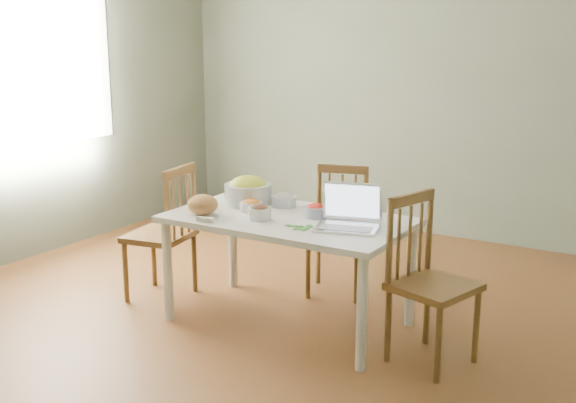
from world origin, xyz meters
The scene contains 19 objects.
floor centered at (0.00, 0.00, 0.00)m, with size 5.00×5.00×0.00m, color brown.
wall_back centered at (0.00, 2.50, 1.35)m, with size 5.00×0.00×2.70m, color #596853.
wall_left centered at (-2.50, 0.00, 1.35)m, with size 0.00×5.00×2.70m, color #596853.
window_left centered at (-2.48, 0.30, 1.50)m, with size 0.04×1.60×1.20m, color white.
dining_table centered at (0.02, 0.06, 0.35)m, with size 1.48×0.83×0.69m, color white, non-canonical shape.
chair_far centered at (0.04, 0.69, 0.45)m, with size 0.39×0.38×0.89m, color #4B3111, non-canonical shape.
chair_left centered at (-0.97, -0.01, 0.47)m, with size 0.41×0.39×0.94m, color #4B3111, non-canonical shape.
chair_right centered at (0.99, 0.00, 0.47)m, with size 0.42×0.40×0.94m, color #4B3111, non-canonical shape.
bread_boule centered at (-0.48, -0.15, 0.76)m, with size 0.19×0.19×0.12m, color #B87745.
butter_stick centered at (-0.35, -0.29, 0.71)m, with size 0.11×0.03×0.03m, color beige.
bowl_squash centered at (-0.39, 0.23, 0.78)m, with size 0.31×0.31×0.18m, color gold, non-canonical shape.
bowl_carrot centered at (-0.26, 0.07, 0.73)m, with size 0.14×0.14×0.08m, color orange, non-canonical shape.
bowl_onion centered at (-0.15, 0.29, 0.74)m, with size 0.16×0.16×0.09m, color silver, non-canonical shape.
bowl_mushroom centered at (-0.10, -0.07, 0.74)m, with size 0.14×0.14×0.09m, color #321C12, non-canonical shape.
bowl_redpep centered at (0.16, 0.16, 0.74)m, with size 0.14×0.14×0.08m, color red, non-canonical shape.
bowl_broccoli centered at (0.32, 0.24, 0.74)m, with size 0.13×0.13×0.08m, color black, non-canonical shape.
flatbread centered at (0.33, 0.36, 0.70)m, with size 0.22×0.22×0.02m, color beige.
basil_bunch centered at (0.19, -0.10, 0.70)m, with size 0.19×0.19×0.02m, color #296323, non-canonical shape.
laptop centered at (0.45, 0.01, 0.82)m, with size 0.36×0.30×0.25m, color silver, non-canonical shape.
Camera 1 is at (2.18, -3.52, 1.79)m, focal length 43.79 mm.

